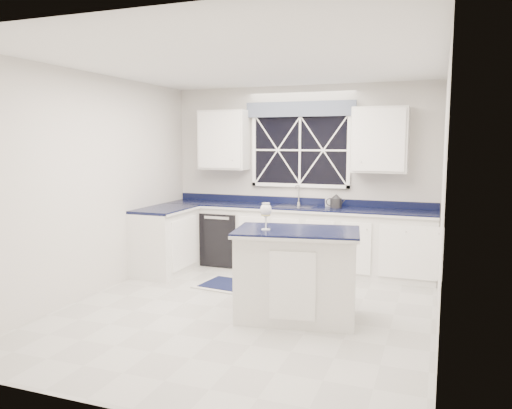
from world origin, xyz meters
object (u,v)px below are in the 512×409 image
at_px(faucet, 298,194).
at_px(island, 297,274).
at_px(kettle, 336,201).
at_px(dishwasher, 226,237).
at_px(soap_bottle, 328,201).
at_px(wine_glass, 266,211).

xyz_separation_m(faucet, island, (0.59, -2.17, -0.62)).
bearing_deg(kettle, faucet, 161.32).
xyz_separation_m(island, kettle, (0.01, 2.02, 0.55)).
bearing_deg(dishwasher, island, -49.47).
bearing_deg(soap_bottle, faucet, 176.88).
bearing_deg(wine_glass, dishwasher, 123.44).
xyz_separation_m(dishwasher, wine_glass, (1.38, -2.09, 0.75)).
relative_size(faucet, soap_bottle, 1.84).
bearing_deg(wine_glass, kettle, 81.68).
xyz_separation_m(island, soap_bottle, (-0.13, 2.14, 0.54)).
height_order(faucet, soap_bottle, faucet).
bearing_deg(faucet, dishwasher, -169.98).
bearing_deg(island, kettle, 80.54).
bearing_deg(soap_bottle, island, -86.46).
distance_m(kettle, wine_glass, 2.16).
relative_size(kettle, soap_bottle, 1.71).
xyz_separation_m(wine_glass, soap_bottle, (0.17, 2.26, -0.13)).
height_order(dishwasher, island, island).
height_order(kettle, soap_bottle, kettle).
bearing_deg(dishwasher, soap_bottle, 6.23).
xyz_separation_m(faucet, kettle, (0.59, -0.15, -0.07)).
height_order(kettle, wine_glass, wine_glass).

